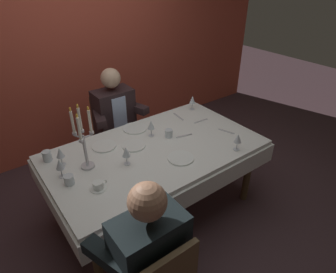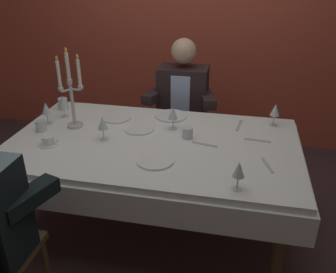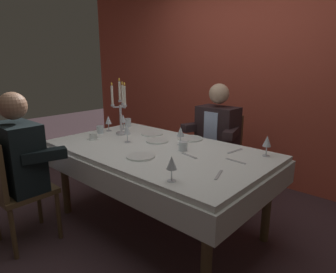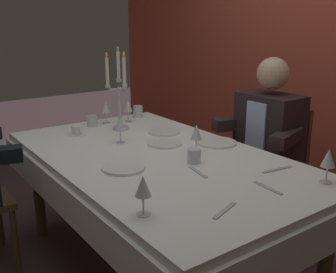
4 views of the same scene
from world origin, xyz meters
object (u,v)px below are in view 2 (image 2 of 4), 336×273
water_tumbler_1 (63,104)px  seated_diner_1 (183,97)px  candelabra (71,93)px  dinner_plate_2 (139,128)px  wine_glass_2 (173,114)px  wine_glass_0 (103,124)px  wine_glass_5 (275,111)px  wine_glass_3 (63,102)px  dining_table (153,156)px  water_tumbler_2 (41,126)px  wine_glass_4 (239,170)px  coffee_cup_0 (48,141)px  dinner_plate_1 (171,116)px  dinner_plate_0 (155,160)px  wine_glass_1 (46,109)px  dinner_plate_3 (117,118)px  water_tumbler_0 (188,133)px

water_tumbler_1 → seated_diner_1: 1.01m
candelabra → dinner_plate_2: candelabra is taller
wine_glass_2 → wine_glass_0: bearing=-148.3°
wine_glass_2 → wine_glass_5: (0.70, 0.21, -0.00)m
wine_glass_3 → seated_diner_1: bearing=37.9°
dining_table → candelabra: candelabra is taller
dining_table → wine_glass_3: (-0.76, 0.26, 0.24)m
dinner_plate_2 → wine_glass_2: 0.26m
water_tumbler_2 → wine_glass_4: bearing=-17.8°
water_tumbler_1 → wine_glass_4: bearing=-31.0°
wine_glass_4 → seated_diner_1: size_ratio=0.13×
dining_table → coffee_cup_0: 0.69m
dinner_plate_1 → wine_glass_3: wine_glass_3 is taller
dinner_plate_1 → dinner_plate_0: bearing=-86.4°
wine_glass_0 → wine_glass_4: bearing=-24.2°
wine_glass_3 → coffee_cup_0: size_ratio=1.24×
wine_glass_1 → water_tumbler_1: (-0.02, 0.29, -0.07)m
candelabra → water_tumbler_2: candelabra is taller
dining_table → dinner_plate_2: (-0.14, 0.15, 0.13)m
dinner_plate_2 → dinner_plate_1: bearing=56.7°
coffee_cup_0 → seated_diner_1: seated_diner_1 is taller
candelabra → dinner_plate_3: size_ratio=2.59×
water_tumbler_1 → water_tumbler_2: water_tumbler_1 is taller
water_tumbler_0 → coffee_cup_0: size_ratio=0.57×
water_tumbler_2 → water_tumbler_0: bearing=5.8°
dinner_plate_0 → wine_glass_0: wine_glass_0 is taller
water_tumbler_0 → dining_table: bearing=-157.5°
candelabra → wine_glass_1: bearing=179.7°
candelabra → dinner_plate_3: 0.40m
wine_glass_3 → seated_diner_1: size_ratio=0.13×
dinner_plate_2 → wine_glass_4: wine_glass_4 is taller
wine_glass_5 → water_tumbler_1: bearing=-179.2°
wine_glass_4 → wine_glass_5: 0.89m
wine_glass_2 → wine_glass_5: bearing=16.7°
wine_glass_3 → wine_glass_4: (1.32, -0.71, -0.00)m
water_tumbler_1 → wine_glass_3: bearing=-59.8°
dining_table → wine_glass_0: bearing=-170.9°
dinner_plate_2 → wine_glass_3: wine_glass_3 is taller
dinner_plate_3 → coffee_cup_0: 0.57m
candelabra → dinner_plate_0: 0.81m
dining_table → dinner_plate_1: dinner_plate_1 is taller
dinner_plate_1 → water_tumbler_2: (-0.83, -0.43, 0.03)m
wine_glass_1 → seated_diner_1: size_ratio=0.13×
dinner_plate_0 → wine_glass_0: size_ratio=1.37×
dining_table → dinner_plate_2: size_ratio=9.06×
dining_table → wine_glass_2: (0.09, 0.21, 0.24)m
wine_glass_2 → dinner_plate_3: bearing=168.2°
wine_glass_4 → wine_glass_5: (0.23, 0.87, 0.00)m
wine_glass_5 → water_tumbler_1: 1.63m
wine_glass_0 → seated_diner_1: bearing=68.3°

